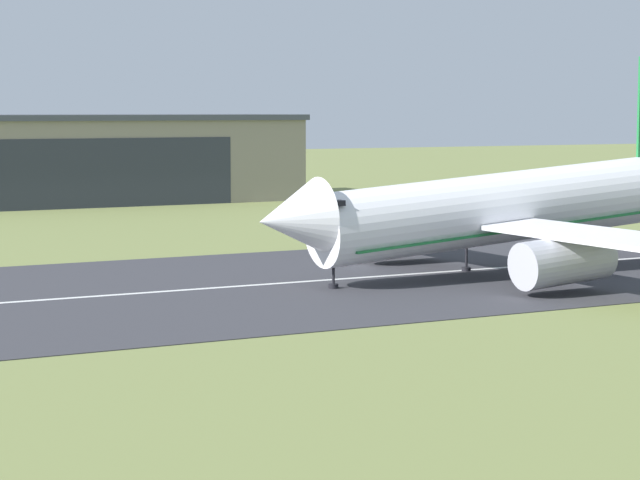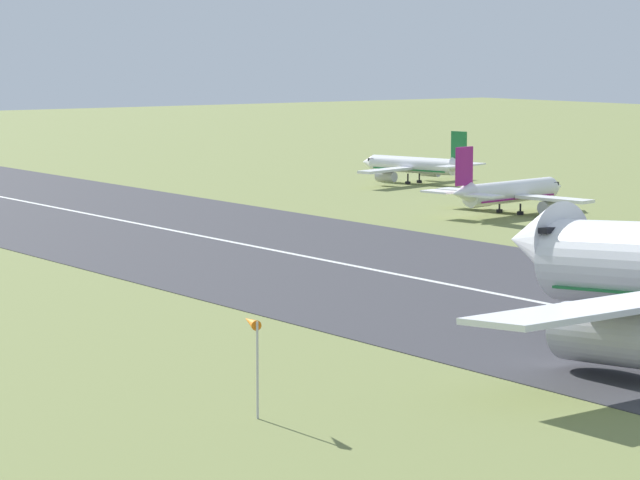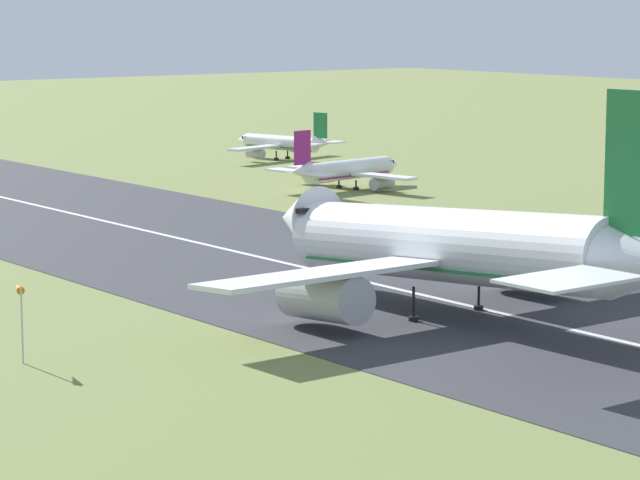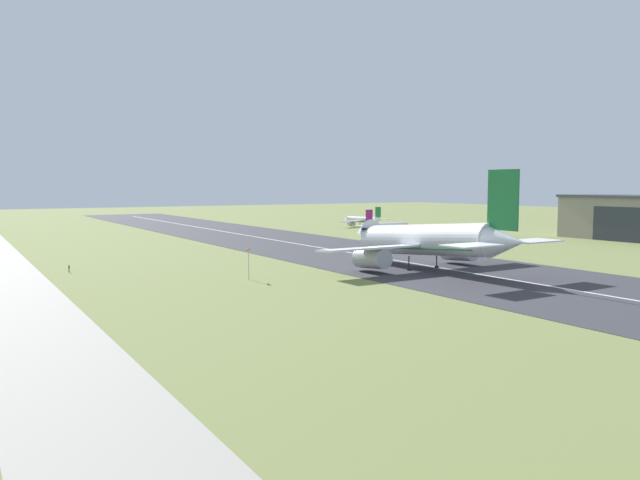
{
  "view_description": "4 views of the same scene",
  "coord_description": "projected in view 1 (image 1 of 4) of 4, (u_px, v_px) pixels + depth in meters",
  "views": [
    {
      "loc": [
        -45.91,
        7.42,
        14.94
      ],
      "look_at": [
        -0.77,
        95.16,
        4.58
      ],
      "focal_mm": 70.0,
      "sensor_mm": 36.0,
      "label": 1
    },
    {
      "loc": [
        83.66,
        15.95,
        21.34
      ],
      "look_at": [
        -13.81,
        86.14,
        5.8
      ],
      "focal_mm": 85.0,
      "sensor_mm": 36.0,
      "label": 2
    },
    {
      "loc": [
        112.6,
        15.15,
        26.03
      ],
      "look_at": [
        5.5,
        95.29,
        5.25
      ],
      "focal_mm": 85.0,
      "sensor_mm": 36.0,
      "label": 3
    },
    {
      "loc": [
        116.38,
        15.95,
        17.17
      ],
      "look_at": [
        -10.73,
        91.83,
        4.13
      ],
      "focal_mm": 35.0,
      "sensor_mm": 36.0,
      "label": 4
    }
  ],
  "objects": [
    {
      "name": "airplane_landing",
      "position": [
        497.0,
        211.0,
        111.52
      ],
      "size": [
        49.02,
        47.94,
        19.93
      ],
      "color": "white",
      "rests_on": "ground_plane"
    },
    {
      "name": "hangar_building",
      "position": [
        84.0,
        158.0,
        200.79
      ],
      "size": [
        68.49,
        26.42,
        14.1
      ],
      "color": "gray",
      "rests_on": "ground_plane"
    },
    {
      "name": "runway_strip",
      "position": [
        285.0,
        283.0,
        107.24
      ],
      "size": [
        515.26,
        44.46,
        0.06
      ],
      "primitive_type": "cube",
      "color": "#333338",
      "rests_on": "ground_plane"
    },
    {
      "name": "runway_centreline",
      "position": [
        285.0,
        283.0,
        107.24
      ],
      "size": [
        463.73,
        0.7,
        0.01
      ],
      "primitive_type": "cube",
      "color": "silver",
      "rests_on": "runway_strip"
    }
  ]
}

